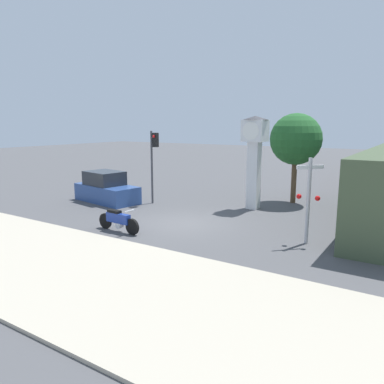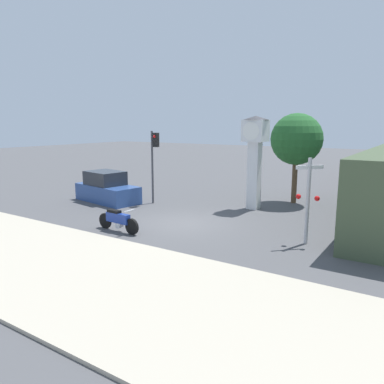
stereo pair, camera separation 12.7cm
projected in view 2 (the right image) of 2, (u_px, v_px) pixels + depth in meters
ground_plane at (183, 223)px, 17.36m from camera, size 120.00×120.00×0.00m
sidewalk_strip at (66, 267)px, 11.93m from camera, size 36.00×6.00×0.10m
motorcycle at (118, 220)px, 16.00m from camera, size 2.33×0.51×1.03m
clock_tower at (255, 148)px, 19.81m from camera, size 1.37×1.37×4.97m
traffic_light at (154, 154)px, 21.23m from camera, size 0.50×0.35×4.16m
railroad_crossing_signal at (308, 197)px, 14.11m from camera, size 0.90×0.82×3.31m
street_tree at (296, 140)px, 21.25m from camera, size 2.93×2.93×5.16m
parked_car at (107, 189)px, 22.15m from camera, size 4.44×2.48×1.80m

